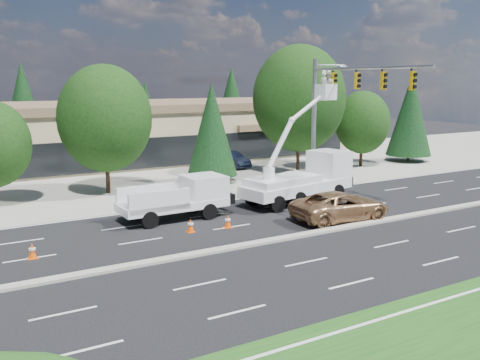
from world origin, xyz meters
TOP-DOWN VIEW (x-y plane):
  - ground at (0.00, 0.00)m, footprint 140.00×140.00m
  - concrete_apron at (0.00, 20.00)m, footprint 140.00×22.00m
  - road_median at (0.00, 0.00)m, footprint 120.00×0.55m
  - strip_mall at (0.00, 29.97)m, footprint 50.40×15.40m
  - tree_front_d at (-3.00, 15.00)m, footprint 6.24×6.24m
  - tree_front_e at (5.00, 15.00)m, footprint 3.79×3.79m
  - tree_front_f at (13.00, 15.00)m, footprint 7.54×7.54m
  - tree_front_g at (20.00, 15.00)m, footprint 4.83×4.83m
  - tree_front_h at (26.00, 15.00)m, footprint 4.18×4.18m
  - tree_back_b at (-4.00, 42.00)m, footprint 4.83×4.83m
  - tree_back_c at (10.00, 42.00)m, footprint 3.78×3.78m
  - tree_back_d at (22.00, 42.00)m, footprint 4.77×4.77m
  - signal_mast at (10.03, 7.04)m, footprint 2.76×10.16m
  - utility_pickup at (-1.55, 6.21)m, footprint 6.02×2.47m
  - bucket_truck at (7.17, 6.32)m, footprint 8.20×3.68m
  - traffic_cone_a at (-9.89, 3.18)m, footprint 0.40×0.40m
  - traffic_cone_b at (-2.26, 3.45)m, footprint 0.40×0.40m
  - traffic_cone_c at (-0.23, 3.22)m, footprint 0.40×0.40m
  - traffic_cone_d at (7.88, 4.04)m, footprint 0.40×0.40m
  - minivan at (5.89, 1.46)m, footprint 5.78×2.93m
  - parked_car_east at (9.67, 20.29)m, footprint 1.76×4.31m

SIDE VIEW (x-z plane):
  - ground at x=0.00m, z-range 0.00..0.00m
  - concrete_apron at x=0.00m, z-range 0.00..0.01m
  - road_median at x=0.00m, z-range 0.00..0.12m
  - traffic_cone_a at x=-9.89m, z-range -0.01..0.69m
  - traffic_cone_b at x=-2.26m, z-range -0.01..0.69m
  - traffic_cone_c at x=-0.23m, z-range -0.01..0.69m
  - traffic_cone_d at x=7.88m, z-range -0.01..0.69m
  - parked_car_east at x=9.67m, z-range 0.00..1.39m
  - minivan at x=5.89m, z-range 0.00..1.57m
  - utility_pickup at x=-1.55m, z-range -0.20..2.09m
  - bucket_truck at x=7.17m, z-range -2.34..5.86m
  - strip_mall at x=0.00m, z-range 0.08..5.58m
  - tree_front_g at x=20.00m, z-range 0.57..7.27m
  - tree_back_c at x=10.00m, z-range 0.27..7.72m
  - tree_front_e at x=5.00m, z-range 0.27..7.74m
  - tree_front_h at x=26.00m, z-range 0.30..8.54m
  - tree_back_d at x=22.00m, z-range 0.34..9.74m
  - tree_front_d at x=-3.00m, z-range 0.74..9.40m
  - tree_back_b at x=-4.00m, z-range 0.35..9.87m
  - signal_mast at x=10.03m, z-range 1.56..10.56m
  - tree_front_f at x=13.00m, z-range 0.89..11.36m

